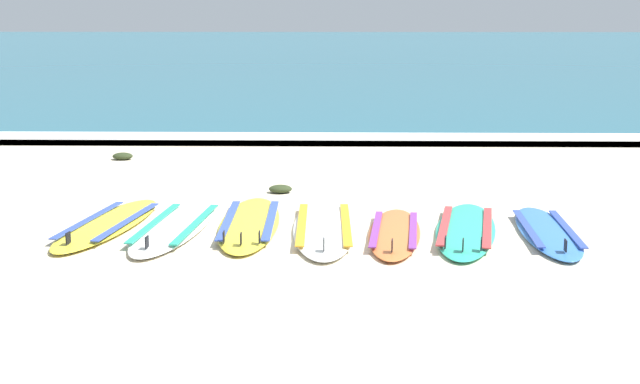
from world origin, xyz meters
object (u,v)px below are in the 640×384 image
object	(u,v)px
surfboard_4	(394,233)
surfboard_1	(175,226)
surfboard_3	(324,227)
surfboard_5	(466,229)
surfboard_2	(250,223)
surfboard_6	(547,232)
surfboard_0	(108,224)

from	to	relation	value
surfboard_4	surfboard_1	bearing A→B (deg)	174.75
surfboard_1	surfboard_4	distance (m)	2.26
surfboard_3	surfboard_5	distance (m)	1.45
surfboard_2	surfboard_3	bearing A→B (deg)	-11.31
surfboard_1	surfboard_3	bearing A→B (deg)	-0.12
surfboard_2	surfboard_6	xyz separation A→B (m)	(3.04, -0.29, -0.00)
surfboard_0	surfboard_4	xyz separation A→B (m)	(2.98, -0.31, 0.00)
surfboard_3	surfboard_6	world-z (taller)	same
surfboard_1	surfboard_6	xyz separation A→B (m)	(3.80, -0.13, 0.00)
surfboard_1	surfboard_2	size ratio (longest dim) A/B	1.00
surfboard_2	surfboard_6	world-z (taller)	same
surfboard_4	surfboard_5	distance (m)	0.75
surfboard_3	surfboard_6	size ratio (longest dim) A/B	1.16
surfboard_0	surfboard_5	world-z (taller)	same
surfboard_0	surfboard_1	distance (m)	0.73
surfboard_2	surfboard_3	distance (m)	0.80
surfboard_1	surfboard_2	bearing A→B (deg)	11.48
surfboard_2	surfboard_4	xyz separation A→B (m)	(1.50, -0.36, -0.00)
surfboard_6	surfboard_5	bearing A→B (deg)	175.01
surfboard_0	surfboard_3	size ratio (longest dim) A/B	0.96
surfboard_4	surfboard_5	bearing A→B (deg)	11.08
surfboard_2	surfboard_3	xyz separation A→B (m)	(0.78, -0.16, -0.00)
surfboard_1	surfboard_5	size ratio (longest dim) A/B	1.01
surfboard_1	surfboard_4	bearing A→B (deg)	-5.25
surfboard_4	surfboard_5	world-z (taller)	same
surfboard_5	surfboard_6	size ratio (longest dim) A/B	1.12
surfboard_0	surfboard_3	world-z (taller)	same
surfboard_1	surfboard_3	distance (m)	1.54
surfboard_4	surfboard_6	bearing A→B (deg)	2.71
surfboard_4	surfboard_6	distance (m)	1.55
surfboard_2	surfboard_6	size ratio (longest dim) A/B	1.13
surfboard_1	surfboard_3	world-z (taller)	same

